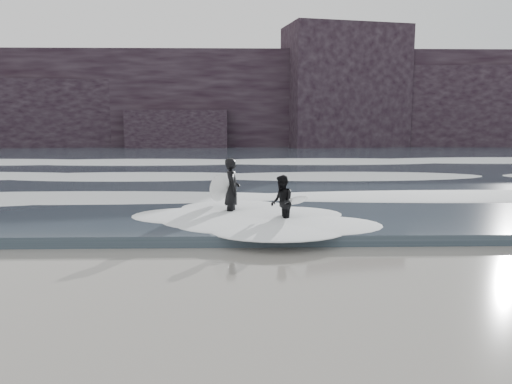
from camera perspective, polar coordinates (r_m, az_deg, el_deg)
The scene contains 8 objects.
ground at distance 9.57m, azimuth 7.26°, elevation -10.94°, with size 120.00×120.00×0.00m, color #74664F.
sea at distance 38.07m, azimuth 0.69°, elevation 3.85°, with size 90.00×52.00×0.30m, color #323F4A.
headland at distance 54.97m, azimuth 0.03°, elevation 10.30°, with size 70.00×9.00×10.00m, color black.
foam_near at distance 18.19m, azimuth 3.03°, elevation -0.34°, with size 60.00×3.20×0.20m, color white.
foam_mid at distance 25.11m, azimuth 1.79°, elevation 2.12°, with size 60.00×4.00×0.24m, color white.
foam_far at distance 34.06m, azimuth 0.94°, elevation 3.82°, with size 60.00×4.80×0.30m, color white.
surfer_left at distance 15.42m, azimuth -3.03°, elevation 0.30°, with size 1.09×2.05×1.96m.
surfer_right at distance 14.23m, azimuth 3.19°, elevation -1.18°, with size 1.07×1.98×1.57m.
Camera 1 is at (-1.41, -8.92, 3.15)m, focal length 35.00 mm.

